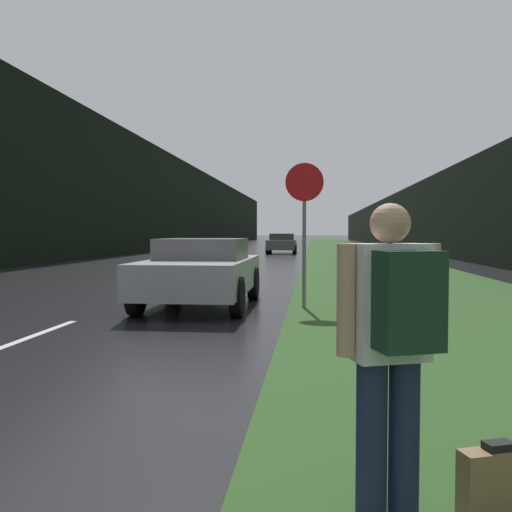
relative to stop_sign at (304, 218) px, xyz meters
name	(u,v)px	position (x,y,z in m)	size (l,w,h in m)	color
grass_verge	(349,253)	(2.70, 28.57, -1.73)	(6.00, 240.00, 0.02)	#2D5123
lane_stripe_b	(25,339)	(-3.74, -3.38, -1.73)	(0.12, 3.00, 0.01)	silver
lane_stripe_c	(165,287)	(-3.74, 3.62, -1.73)	(0.12, 3.00, 0.01)	silver
lane_stripe_d	(213,270)	(-3.74, 10.62, -1.73)	(0.12, 3.00, 0.01)	silver
lane_stripe_e	(238,260)	(-3.74, 17.62, -1.73)	(0.12, 3.00, 0.01)	silver
treeline_far_side	(168,203)	(-13.19, 38.57, 2.44)	(2.00, 140.00, 8.34)	black
treeline_near_side	(411,220)	(8.70, 38.57, 0.83)	(2.00, 140.00, 5.13)	black
stop_sign	(304,218)	(0.00, 0.00, 0.00)	(0.73, 0.07, 2.78)	slate
hitchhiker_with_backpack	(392,340)	(0.56, -7.62, -0.81)	(0.53, 0.48, 1.60)	#1E2847
suitcase	(498,483)	(1.11, -7.53, -1.55)	(0.43, 0.25, 0.40)	olive
car_passing_near	(201,271)	(-2.02, 0.12, -1.03)	(1.99, 4.07, 1.34)	#9E9EA3
car_passing_far	(282,243)	(-2.02, 27.53, -1.02)	(2.02, 4.15, 1.39)	#4C514C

